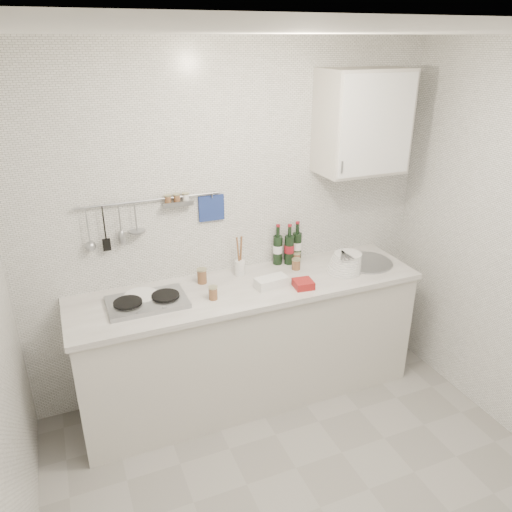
{
  "coord_description": "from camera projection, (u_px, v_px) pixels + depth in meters",
  "views": [
    {
      "loc": [
        -1.13,
        -1.75,
        2.48
      ],
      "look_at": [
        -0.03,
        0.9,
        1.22
      ],
      "focal_mm": 35.0,
      "sensor_mm": 36.0,
      "label": 1
    }
  ],
  "objects": [
    {
      "name": "ceiling",
      "position": [
        355.0,
        33.0,
        1.87
      ],
      "size": [
        3.0,
        3.0,
        0.0
      ],
      "primitive_type": "plane",
      "rotation": [
        3.14,
        0.0,
        0.0
      ],
      "color": "silver",
      "rests_on": "back_wall"
    },
    {
      "name": "floor",
      "position": [
        320.0,
        507.0,
        2.87
      ],
      "size": [
        3.0,
        3.0,
        0.0
      ],
      "primitive_type": "plane",
      "color": "gray",
      "rests_on": "ground"
    },
    {
      "name": "wall_cabinet",
      "position": [
        363.0,
        122.0,
        3.44
      ],
      "size": [
        0.6,
        0.38,
        0.7
      ],
      "color": "beige",
      "rests_on": "back_wall"
    },
    {
      "name": "jar_b",
      "position": [
        296.0,
        257.0,
        3.77
      ],
      "size": [
        0.07,
        0.07,
        0.08
      ],
      "rotation": [
        0.0,
        0.0,
        -0.21
      ],
      "color": "brown",
      "rests_on": "counter"
    },
    {
      "name": "plate_stack_hob",
      "position": [
        141.0,
        297.0,
        3.24
      ],
      "size": [
        0.24,
        0.23,
        0.03
      ],
      "rotation": [
        0.0,
        0.0,
        -0.19
      ],
      "color": "#474EA1",
      "rests_on": "counter"
    },
    {
      "name": "back_wall",
      "position": [
        233.0,
        226.0,
        3.56
      ],
      "size": [
        3.0,
        0.02,
        2.5
      ],
      "primitive_type": "cube",
      "color": "silver",
      "rests_on": "floor"
    },
    {
      "name": "wall_rail",
      "position": [
        148.0,
        215.0,
        3.25
      ],
      "size": [
        0.98,
        0.09,
        0.34
      ],
      "color": "#93969B",
      "rests_on": "back_wall"
    },
    {
      "name": "jar_c",
      "position": [
        296.0,
        264.0,
        3.65
      ],
      "size": [
        0.07,
        0.07,
        0.08
      ],
      "rotation": [
        0.0,
        0.0,
        -0.39
      ],
      "color": "brown",
      "rests_on": "counter"
    },
    {
      "name": "butter_dish",
      "position": [
        271.0,
        282.0,
        3.4
      ],
      "size": [
        0.23,
        0.13,
        0.07
      ],
      "primitive_type": "cube",
      "rotation": [
        0.0,
        0.0,
        0.11
      ],
      "color": "white",
      "rests_on": "counter"
    },
    {
      "name": "utensil_crock",
      "position": [
        240.0,
        266.0,
        3.56
      ],
      "size": [
        0.07,
        0.07,
        0.3
      ],
      "rotation": [
        0.0,
        0.0,
        -0.1
      ],
      "color": "white",
      "rests_on": "counter"
    },
    {
      "name": "jar_d",
      "position": [
        213.0,
        293.0,
        3.23
      ],
      "size": [
        0.06,
        0.06,
        0.09
      ],
      "rotation": [
        0.0,
        0.0,
        -0.02
      ],
      "color": "brown",
      "rests_on": "counter"
    },
    {
      "name": "wine_bottles",
      "position": [
        288.0,
        243.0,
        3.72
      ],
      "size": [
        0.23,
        0.1,
        0.31
      ],
      "rotation": [
        0.0,
        0.0,
        0.01
      ],
      "color": "black",
      "rests_on": "counter"
    },
    {
      "name": "strawberry_punnet",
      "position": [
        303.0,
        284.0,
        3.39
      ],
      "size": [
        0.14,
        0.14,
        0.05
      ],
      "primitive_type": "cube",
      "rotation": [
        0.0,
        0.0,
        -0.11
      ],
      "color": "#AB2513",
      "rests_on": "counter"
    },
    {
      "name": "jar_a",
      "position": [
        202.0,
        276.0,
        3.44
      ],
      "size": [
        0.07,
        0.07,
        0.11
      ],
      "rotation": [
        0.0,
        0.0,
        0.07
      ],
      "color": "brown",
      "rests_on": "counter"
    },
    {
      "name": "plate_stack_sink",
      "position": [
        346.0,
        263.0,
        3.63
      ],
      "size": [
        0.28,
        0.26,
        0.13
      ],
      "rotation": [
        0.0,
        0.0,
        -0.29
      ],
      "color": "white",
      "rests_on": "counter"
    },
    {
      "name": "counter",
      "position": [
        250.0,
        344.0,
        3.63
      ],
      "size": [
        2.44,
        0.64,
        0.96
      ],
      "color": "beige",
      "rests_on": "floor"
    }
  ]
}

